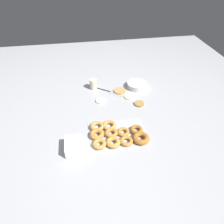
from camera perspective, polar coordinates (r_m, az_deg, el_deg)
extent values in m
plane|color=#B2B5BA|center=(1.63, -0.69, 0.66)|extent=(3.00, 3.00, 0.00)
cylinder|color=#B27F42|center=(1.69, 7.80, 2.35)|extent=(0.08, 0.08, 0.02)
cylinder|color=beige|center=(1.77, 5.04, 4.35)|extent=(0.09, 0.09, 0.01)
cylinder|color=tan|center=(1.83, 2.20, 6.03)|extent=(0.11, 0.11, 0.01)
cylinder|color=beige|center=(1.72, -3.26, 3.24)|extent=(0.09, 0.09, 0.01)
cube|color=silver|center=(1.43, 1.62, -6.33)|extent=(0.40, 0.29, 0.01)
torus|color=#D19347|center=(1.34, -3.62, -9.11)|extent=(0.09, 0.09, 0.03)
torus|color=#D19347|center=(1.35, 0.31, -8.66)|extent=(0.10, 0.10, 0.03)
torus|color=#C68438|center=(1.36, 4.12, -8.27)|extent=(0.09, 0.09, 0.03)
torus|color=#AD6B28|center=(1.38, 8.27, -7.40)|extent=(0.12, 0.12, 0.04)
torus|color=#C68438|center=(1.40, -4.30, -6.37)|extent=(0.10, 0.10, 0.03)
torus|color=#C68438|center=(1.41, -0.20, -6.03)|extent=(0.09, 0.09, 0.03)
torus|color=#C68438|center=(1.42, 3.27, -5.72)|extent=(0.09, 0.09, 0.03)
torus|color=#AD6B28|center=(1.44, 7.02, -5.05)|extent=(0.09, 0.09, 0.03)
torus|color=#D19347|center=(1.46, -4.31, -4.14)|extent=(0.10, 0.10, 0.03)
torus|color=#D19347|center=(1.46, -0.82, -3.85)|extent=(0.10, 0.10, 0.03)
cylinder|color=white|center=(1.90, 7.12, 7.66)|extent=(0.18, 0.18, 0.05)
cube|color=white|center=(1.35, -10.72, -10.32)|extent=(0.11, 0.13, 0.02)
cube|color=white|center=(1.34, -10.82, -9.79)|extent=(0.11, 0.13, 0.02)
cube|color=white|center=(1.32, -10.92, -9.24)|extent=(0.11, 0.13, 0.02)
cube|color=white|center=(1.31, -11.03, -8.69)|extent=(0.11, 0.13, 0.02)
cylinder|color=beige|center=(1.86, -5.37, 7.94)|extent=(0.07, 0.07, 0.09)
cube|color=black|center=(1.86, -2.75, 6.46)|extent=(0.14, 0.10, 0.01)
cube|color=#A8A8AD|center=(1.81, 1.44, 5.36)|extent=(0.14, 0.12, 0.01)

